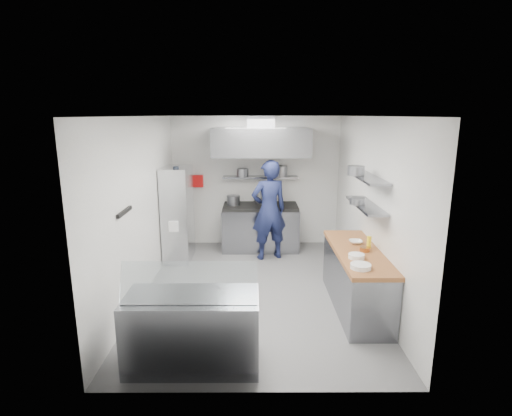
{
  "coord_description": "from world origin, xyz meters",
  "views": [
    {
      "loc": [
        -0.02,
        -6.11,
        2.82
      ],
      "look_at": [
        0.0,
        0.6,
        1.25
      ],
      "focal_mm": 28.0,
      "sensor_mm": 36.0,
      "label": 1
    }
  ],
  "objects_px": {
    "gas_range": "(260,228)",
    "display_case": "(193,330)",
    "chef": "(269,210)",
    "wire_rack": "(178,214)"
  },
  "relations": [
    {
      "from": "wire_rack",
      "to": "display_case",
      "type": "xyz_separation_m",
      "value": [
        0.8,
        -3.49,
        -0.5
      ]
    },
    {
      "from": "gas_range",
      "to": "wire_rack",
      "type": "relative_size",
      "value": 0.86
    },
    {
      "from": "wire_rack",
      "to": "chef",
      "type": "bearing_deg",
      "value": 1.02
    },
    {
      "from": "gas_range",
      "to": "display_case",
      "type": "xyz_separation_m",
      "value": [
        -0.83,
        -4.1,
        -0.03
      ]
    },
    {
      "from": "gas_range",
      "to": "chef",
      "type": "relative_size",
      "value": 0.81
    },
    {
      "from": "gas_range",
      "to": "display_case",
      "type": "height_order",
      "value": "gas_range"
    },
    {
      "from": "chef",
      "to": "gas_range",
      "type": "bearing_deg",
      "value": -93.31
    },
    {
      "from": "display_case",
      "to": "chef",
      "type": "bearing_deg",
      "value": 74.31
    },
    {
      "from": "chef",
      "to": "wire_rack",
      "type": "relative_size",
      "value": 1.07
    },
    {
      "from": "gas_range",
      "to": "chef",
      "type": "distance_m",
      "value": 0.81
    }
  ]
}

